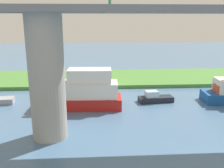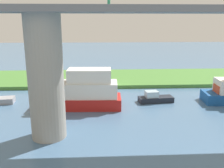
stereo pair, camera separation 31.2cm
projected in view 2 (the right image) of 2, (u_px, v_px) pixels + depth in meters
ground_plane at (108, 89)px, 35.14m from camera, size 160.00×160.00×0.00m
grassy_bank at (107, 78)px, 40.89m from camera, size 80.00×12.00×0.50m
bridge_pylon at (46, 78)px, 19.50m from camera, size 2.81×2.81×9.97m
bridge_span at (41, 6)px, 18.17m from camera, size 71.41×4.30×3.25m
person_on_bank at (89, 77)px, 37.21m from camera, size 0.48×0.48×1.39m
mooring_post at (115, 81)px, 35.92m from camera, size 0.20×0.20×0.76m
houseboat_blue at (82, 92)px, 27.30m from camera, size 9.44×3.46×4.77m
motorboat_white at (99, 93)px, 31.46m from camera, size 4.56×2.52×1.44m
motorboat_red at (155, 98)px, 29.41m from camera, size 4.21×1.89×1.36m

